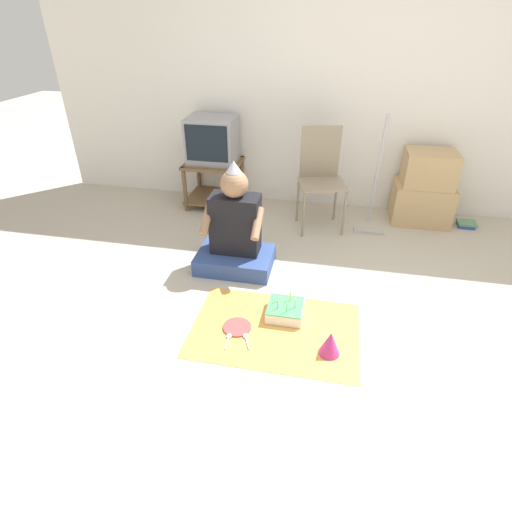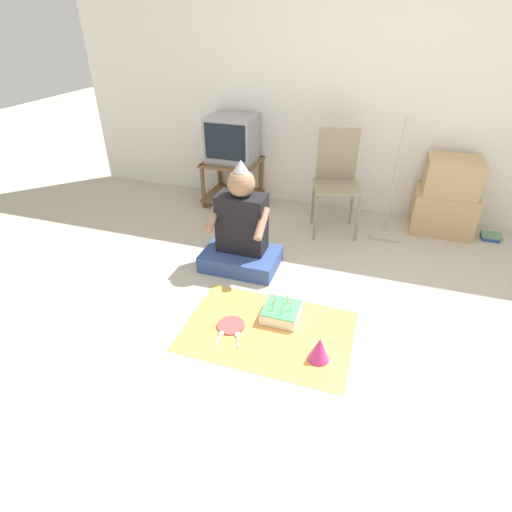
{
  "view_description": "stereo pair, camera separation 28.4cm",
  "coord_description": "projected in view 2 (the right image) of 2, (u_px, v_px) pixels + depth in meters",
  "views": [
    {
      "loc": [
        -0.15,
        -2.05,
        1.85
      ],
      "look_at": [
        -0.63,
        0.33,
        0.35
      ],
      "focal_mm": 28.0,
      "sensor_mm": 36.0,
      "label": 1
    },
    {
      "loc": [
        0.12,
        -1.97,
        1.85
      ],
      "look_at": [
        -0.63,
        0.33,
        0.35
      ],
      "focal_mm": 28.0,
      "sensor_mm": 36.0,
      "label": 2
    }
  ],
  "objects": [
    {
      "name": "tv_stand",
      "position": [
        233.0,
        178.0,
        4.34
      ],
      "size": [
        0.57,
        0.52,
        0.48
      ],
      "color": "brown",
      "rests_on": "ground_plane"
    },
    {
      "name": "wall_back",
      "position": [
        383.0,
        83.0,
        3.68
      ],
      "size": [
        6.4,
        0.06,
        2.55
      ],
      "color": "white",
      "rests_on": "ground_plane"
    },
    {
      "name": "paper_plate",
      "position": [
        231.0,
        325.0,
        2.73
      ],
      "size": [
        0.19,
        0.19,
        0.01
      ],
      "color": "#D84C4C",
      "rests_on": "party_cloth"
    },
    {
      "name": "plastic_spoon_near",
      "position": [
        238.0,
        336.0,
        2.63
      ],
      "size": [
        0.07,
        0.14,
        0.01
      ],
      "color": "white",
      "rests_on": "party_cloth"
    },
    {
      "name": "ground_plane",
      "position": [
        332.0,
        342.0,
        2.6
      ],
      "size": [
        16.0,
        16.0,
        0.0
      ],
      "primitive_type": "plane",
      "color": "#BCB29E"
    },
    {
      "name": "party_cloth",
      "position": [
        268.0,
        331.0,
        2.69
      ],
      "size": [
        1.12,
        0.76,
        0.01
      ],
      "color": "#EFA84C",
      "rests_on": "ground_plane"
    },
    {
      "name": "dust_mop",
      "position": [
        390.0,
        206.0,
        3.65
      ],
      "size": [
        0.28,
        0.27,
        1.11
      ],
      "color": "#B2ADA3",
      "rests_on": "ground_plane"
    },
    {
      "name": "book_pile",
      "position": [
        491.0,
        236.0,
        3.76
      ],
      "size": [
        0.17,
        0.15,
        0.05
      ],
      "color": "#284793",
      "rests_on": "ground_plane"
    },
    {
      "name": "cardboard_box_stack",
      "position": [
        446.0,
        198.0,
        3.76
      ],
      "size": [
        0.56,
        0.42,
        0.72
      ],
      "color": "tan",
      "rests_on": "ground_plane"
    },
    {
      "name": "folding_chair",
      "position": [
        337.0,
        175.0,
        3.69
      ],
      "size": [
        0.51,
        0.48,
        0.95
      ],
      "color": "gray",
      "rests_on": "ground_plane"
    },
    {
      "name": "birthday_cake",
      "position": [
        281.0,
        312.0,
        2.78
      ],
      "size": [
        0.25,
        0.25,
        0.16
      ],
      "color": "white",
      "rests_on": "party_cloth"
    },
    {
      "name": "plastic_spoon_far",
      "position": [
        221.0,
        335.0,
        2.64
      ],
      "size": [
        0.04,
        0.15,
        0.01
      ],
      "color": "white",
      "rests_on": "party_cloth"
    },
    {
      "name": "tv",
      "position": [
        232.0,
        139.0,
        4.13
      ],
      "size": [
        0.49,
        0.42,
        0.45
      ],
      "color": "#99999E",
      "rests_on": "tv_stand"
    },
    {
      "name": "party_hat_blue",
      "position": [
        319.0,
        349.0,
        2.43
      ],
      "size": [
        0.13,
        0.13,
        0.17
      ],
      "color": "#CC338C",
      "rests_on": "party_cloth"
    },
    {
      "name": "person_seated",
      "position": [
        241.0,
        233.0,
        3.24
      ],
      "size": [
        0.62,
        0.43,
        0.91
      ],
      "color": "#334C8C",
      "rests_on": "ground_plane"
    }
  ]
}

